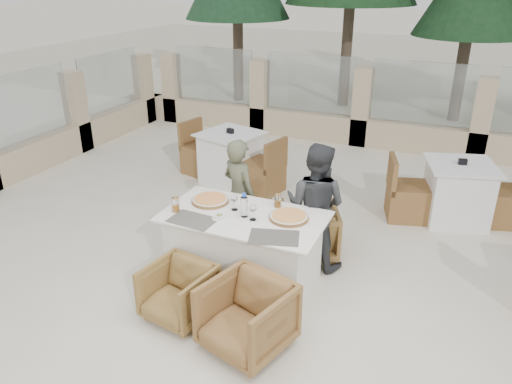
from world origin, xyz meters
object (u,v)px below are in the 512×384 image
at_px(diner_right, 315,206).
at_px(pizza_left, 210,200).
at_px(diner_left, 239,195).
at_px(beer_glass_right, 278,201).
at_px(wine_glass_near, 253,211).
at_px(armchair_far_right, 309,231).
at_px(armchair_near_right, 247,317).
at_px(bg_table_b, 457,193).
at_px(wine_glass_centre, 234,202).
at_px(armchair_near_left, 178,292).
at_px(beer_glass_left, 176,205).
at_px(pizza_right, 289,217).
at_px(water_bottle, 244,205).
at_px(armchair_far_left, 243,223).
at_px(olive_dish, 219,216).
at_px(dining_table, 244,249).
at_px(bg_table_a, 231,158).

bearing_deg(diner_right, pizza_left, 31.69).
bearing_deg(diner_left, beer_glass_right, 173.83).
height_order(wine_glass_near, armchair_far_right, wine_glass_near).
relative_size(pizza_left, armchair_near_right, 0.57).
bearing_deg(bg_table_b, wine_glass_near, -142.88).
bearing_deg(wine_glass_centre, diner_right, 39.56).
distance_m(diner_left, bg_table_b, 2.84).
height_order(wine_glass_centre, diner_left, diner_left).
bearing_deg(armchair_near_left, armchair_near_right, 0.28).
height_order(pizza_left, bg_table_b, pizza_left).
distance_m(beer_glass_left, diner_right, 1.46).
bearing_deg(diner_left, armchair_far_right, -146.35).
xyz_separation_m(pizza_right, water_bottle, (-0.42, -0.12, 0.10)).
bearing_deg(beer_glass_left, water_bottle, 14.39).
height_order(pizza_left, wine_glass_centre, wine_glass_centre).
relative_size(pizza_left, armchair_far_left, 0.64).
xyz_separation_m(wine_glass_near, olive_dish, (-0.31, -0.10, -0.07)).
distance_m(olive_dish, bg_table_b, 3.29).
relative_size(dining_table, beer_glass_left, 10.64).
bearing_deg(pizza_right, armchair_near_left, -130.69).
height_order(armchair_far_left, diner_right, diner_right).
distance_m(beer_glass_left, armchair_near_right, 1.40).
bearing_deg(armchair_near_right, wine_glass_near, 126.92).
distance_m(dining_table, bg_table_a, 2.69).
bearing_deg(armchair_near_left, water_bottle, 75.59).
bearing_deg(diner_right, dining_table, 55.02).
xyz_separation_m(armchair_far_left, diner_right, (0.87, -0.06, 0.42)).
bearing_deg(armchair_far_right, beer_glass_left, 17.74).
distance_m(pizza_left, olive_dish, 0.39).
xyz_separation_m(wine_glass_centre, armchair_near_left, (-0.18, -0.84, -0.60)).
bearing_deg(armchair_near_right, pizza_left, 147.23).
height_order(wine_glass_centre, armchair_near_left, wine_glass_centre).
xyz_separation_m(bg_table_a, bg_table_b, (3.21, -0.00, 0.00)).
xyz_separation_m(water_bottle, beer_glass_left, (-0.67, -0.17, -0.05)).
relative_size(pizza_left, water_bottle, 1.57).
bearing_deg(armchair_near_right, olive_dish, 146.91).
relative_size(olive_dish, armchair_far_left, 0.18).
bearing_deg(bg_table_b, water_bottle, -144.91).
bearing_deg(bg_table_b, armchair_near_right, -130.81).
bearing_deg(armchair_near_left, olive_dish, 87.66).
height_order(water_bottle, diner_left, diner_left).
xyz_separation_m(diner_left, bg_table_b, (2.26, 1.69, -0.27)).
distance_m(pizza_left, wine_glass_centre, 0.33).
height_order(pizza_left, olive_dish, pizza_left).
xyz_separation_m(pizza_right, armchair_near_left, (-0.75, -0.87, -0.53)).
distance_m(pizza_right, armchair_far_right, 0.85).
height_order(beer_glass_left, diner_right, diner_right).
bearing_deg(water_bottle, bg_table_a, 119.14).
xyz_separation_m(armchair_near_right, bg_table_a, (-1.74, 3.23, 0.07)).
xyz_separation_m(beer_glass_left, diner_right, (1.20, 0.82, -0.15)).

